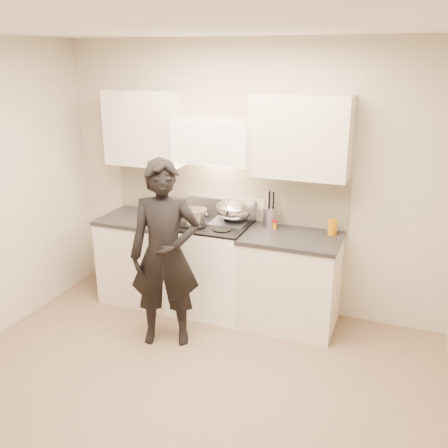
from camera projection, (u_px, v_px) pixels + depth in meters
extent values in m
plane|color=#81654B|center=(177.00, 396.00, 3.90)|extent=(4.00, 4.00, 0.00)
cube|color=beige|center=(250.00, 179.00, 5.01)|extent=(4.00, 0.04, 2.70)
cube|color=silver|center=(164.00, 27.00, 3.04)|extent=(4.00, 3.50, 0.02)
cube|color=#F9F0C5|center=(226.00, 193.00, 5.14)|extent=(2.50, 0.02, 0.53)
cube|color=#B6B3C7|center=(221.00, 207.00, 5.17)|extent=(0.76, 0.08, 0.20)
cube|color=white|center=(215.00, 140.00, 4.81)|extent=(0.76, 0.40, 0.40)
cylinder|color=#BABABA|center=(208.00, 162.00, 4.71)|extent=(0.66, 0.02, 0.02)
cube|color=silver|center=(301.00, 137.00, 4.54)|extent=(0.90, 0.33, 0.75)
cube|color=silver|center=(145.00, 128.00, 5.08)|extent=(0.80, 0.33, 0.75)
cube|color=beige|center=(261.00, 205.00, 5.03)|extent=(0.08, 0.01, 0.12)
cube|color=white|center=(211.00, 268.00, 5.11)|extent=(0.76, 0.65, 0.92)
cube|color=black|center=(210.00, 224.00, 4.96)|extent=(0.76, 0.65, 0.02)
cube|color=#B7B7C6|center=(230.00, 221.00, 5.01)|extent=(0.36, 0.34, 0.01)
cylinder|color=#BABABA|center=(199.00, 249.00, 4.75)|extent=(0.62, 0.02, 0.02)
cylinder|color=black|center=(188.00, 225.00, 4.88)|extent=(0.18, 0.18, 0.01)
cylinder|color=black|center=(222.00, 229.00, 4.76)|extent=(0.18, 0.18, 0.01)
cylinder|color=black|center=(200.00, 216.00, 5.15)|extent=(0.18, 0.18, 0.01)
cylinder|color=black|center=(233.00, 220.00, 5.03)|extent=(0.18, 0.18, 0.01)
cube|color=silver|center=(290.00, 282.00, 4.84)|extent=(0.90, 0.65, 0.88)
cube|color=black|center=(292.00, 238.00, 4.69)|extent=(0.92, 0.67, 0.04)
cube|color=silver|center=(144.00, 259.00, 5.39)|extent=(0.80, 0.65, 0.88)
cube|color=black|center=(142.00, 219.00, 5.24)|extent=(0.82, 0.67, 0.04)
ellipsoid|color=#BABABA|center=(234.00, 210.00, 4.98)|extent=(0.36, 0.36, 0.20)
torus|color=#BABABA|center=(234.00, 206.00, 4.97)|extent=(0.38, 0.38, 0.02)
ellipsoid|color=beige|center=(234.00, 211.00, 4.99)|extent=(0.21, 0.21, 0.09)
cylinder|color=silver|center=(224.00, 203.00, 4.84)|extent=(0.06, 0.26, 0.19)
cylinder|color=#BABABA|center=(195.00, 217.00, 4.85)|extent=(0.30, 0.30, 0.16)
cube|color=#BABABA|center=(184.00, 208.00, 4.92)|extent=(0.05, 0.04, 0.01)
cube|color=#BABABA|center=(206.00, 214.00, 4.75)|extent=(0.05, 0.04, 0.01)
cylinder|color=#B6B3C7|center=(270.00, 217.00, 4.92)|extent=(0.13, 0.13, 0.19)
cylinder|color=black|center=(273.00, 208.00, 4.88)|extent=(0.02, 0.02, 0.34)
cylinder|color=silver|center=(273.00, 208.00, 4.90)|extent=(0.02, 0.02, 0.34)
cylinder|color=#B6B3C7|center=(272.00, 207.00, 4.92)|extent=(0.02, 0.02, 0.34)
cylinder|color=black|center=(269.00, 207.00, 4.92)|extent=(0.02, 0.02, 0.34)
cylinder|color=#B6B3C7|center=(267.00, 207.00, 4.91)|extent=(0.02, 0.02, 0.34)
cylinder|color=silver|center=(267.00, 208.00, 4.88)|extent=(0.02, 0.02, 0.34)
cylinder|color=black|center=(269.00, 209.00, 4.86)|extent=(0.02, 0.02, 0.34)
cylinder|color=#B6B3C7|center=(271.00, 209.00, 4.86)|extent=(0.02, 0.02, 0.34)
cylinder|color=#BF7C0A|center=(275.00, 226.00, 4.86)|extent=(0.04, 0.04, 0.06)
cylinder|color=#B4000E|center=(275.00, 222.00, 4.85)|extent=(0.04, 0.04, 0.02)
cylinder|color=#C16C06|center=(332.00, 227.00, 4.69)|extent=(0.08, 0.08, 0.15)
imported|color=black|center=(165.00, 255.00, 4.41)|extent=(0.73, 0.60, 1.71)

